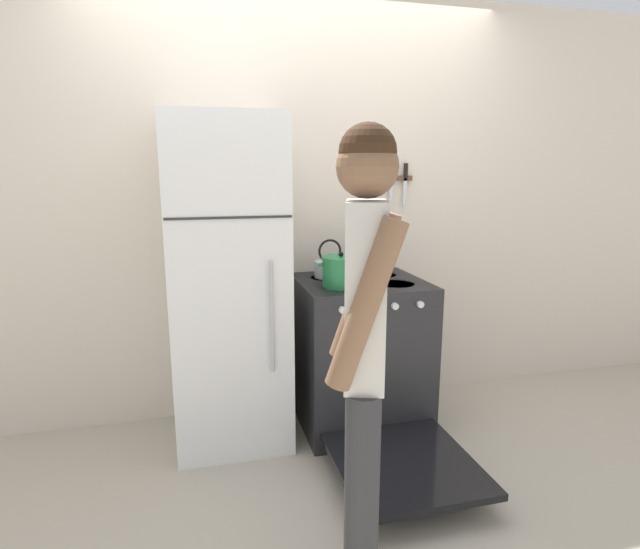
{
  "coord_description": "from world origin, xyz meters",
  "views": [
    {
      "loc": [
        -0.64,
        -3.02,
        1.51
      ],
      "look_at": [
        0.01,
        -0.48,
        0.96
      ],
      "focal_mm": 28.0,
      "sensor_mm": 36.0,
      "label": 1
    }
  ],
  "objects_px": {
    "stove_range": "(362,355)",
    "utensil_jar": "(381,264)",
    "person": "(364,345)",
    "refrigerator": "(228,285)",
    "tea_kettle": "(330,266)",
    "dutch_oven_pot": "(341,272)"
  },
  "relations": [
    {
      "from": "stove_range",
      "to": "dutch_oven_pot",
      "type": "height_order",
      "value": "dutch_oven_pot"
    },
    {
      "from": "refrigerator",
      "to": "stove_range",
      "type": "relative_size",
      "value": 1.32
    },
    {
      "from": "utensil_jar",
      "to": "person",
      "type": "xyz_separation_m",
      "value": [
        -0.59,
        -1.35,
        -0.01
      ]
    },
    {
      "from": "person",
      "to": "refrigerator",
      "type": "bearing_deg",
      "value": 34.72
    },
    {
      "from": "refrigerator",
      "to": "person",
      "type": "height_order",
      "value": "refrigerator"
    },
    {
      "from": "dutch_oven_pot",
      "to": "tea_kettle",
      "type": "xyz_separation_m",
      "value": [
        0.01,
        0.26,
        -0.02
      ]
    },
    {
      "from": "stove_range",
      "to": "utensil_jar",
      "type": "xyz_separation_m",
      "value": [
        0.18,
        0.18,
        0.51
      ]
    },
    {
      "from": "stove_range",
      "to": "person",
      "type": "xyz_separation_m",
      "value": [
        -0.41,
        -1.17,
        0.5
      ]
    },
    {
      "from": "dutch_oven_pot",
      "to": "tea_kettle",
      "type": "bearing_deg",
      "value": 87.21
    },
    {
      "from": "stove_range",
      "to": "utensil_jar",
      "type": "height_order",
      "value": "utensil_jar"
    },
    {
      "from": "stove_range",
      "to": "utensil_jar",
      "type": "distance_m",
      "value": 0.57
    },
    {
      "from": "dutch_oven_pot",
      "to": "utensil_jar",
      "type": "bearing_deg",
      "value": 38.27
    },
    {
      "from": "refrigerator",
      "to": "tea_kettle",
      "type": "distance_m",
      "value": 0.63
    },
    {
      "from": "tea_kettle",
      "to": "person",
      "type": "xyz_separation_m",
      "value": [
        -0.26,
        -1.34,
        -0.01
      ]
    },
    {
      "from": "person",
      "to": "dutch_oven_pot",
      "type": "bearing_deg",
      "value": 5.83
    },
    {
      "from": "dutch_oven_pot",
      "to": "utensil_jar",
      "type": "xyz_separation_m",
      "value": [
        0.34,
        0.27,
        -0.02
      ]
    },
    {
      "from": "tea_kettle",
      "to": "refrigerator",
      "type": "bearing_deg",
      "value": -169.91
    },
    {
      "from": "utensil_jar",
      "to": "person",
      "type": "bearing_deg",
      "value": -113.55
    },
    {
      "from": "stove_range",
      "to": "utensil_jar",
      "type": "relative_size",
      "value": 4.88
    },
    {
      "from": "tea_kettle",
      "to": "utensil_jar",
      "type": "bearing_deg",
      "value": 1.25
    },
    {
      "from": "tea_kettle",
      "to": "person",
      "type": "bearing_deg",
      "value": -100.87
    },
    {
      "from": "tea_kettle",
      "to": "person",
      "type": "height_order",
      "value": "person"
    }
  ]
}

